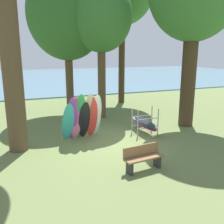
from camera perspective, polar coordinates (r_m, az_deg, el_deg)
name	(u,v)px	position (r m, az deg, el deg)	size (l,w,h in m)	color
ground_plane	(111,143)	(11.10, -0.23, -7.00)	(80.00, 80.00, 0.00)	olive
lake_water	(40,78)	(39.86, -16.16, 7.50)	(80.00, 36.00, 0.10)	slate
tree_mid_behind	(101,17)	(14.98, -2.48, 20.72)	(3.48, 3.48, 7.84)	brown
tree_far_right_back	(67,15)	(16.17, -10.23, 21.01)	(4.72, 4.72, 8.80)	brown
leaning_board_pile	(82,118)	(11.24, -6.78, -1.38)	(1.89, 1.01, 2.19)	#38B2AD
board_storage_rack	(144,123)	(12.30, 7.41, -2.48)	(1.15, 2.13, 1.25)	#9EA0A5
park_bench	(143,157)	(8.61, 7.08, -10.17)	(1.44, 0.55, 0.85)	#2D2D33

